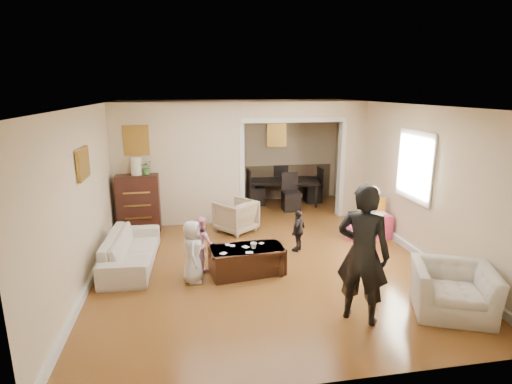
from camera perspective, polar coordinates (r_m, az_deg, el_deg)
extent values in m
plane|color=#935826|center=(7.46, 0.27, -8.21)|extent=(7.00, 7.00, 0.00)
cube|color=beige|center=(8.73, -10.78, 3.77)|extent=(2.75, 0.18, 2.60)
cube|color=beige|center=(9.48, 13.24, 4.46)|extent=(0.55, 0.18, 2.60)
cube|color=beige|center=(8.91, 5.32, 11.45)|extent=(2.22, 0.18, 0.35)
cube|color=white|center=(7.62, 21.53, 3.42)|extent=(0.03, 0.95, 1.10)
cube|color=brown|center=(8.60, -16.50, 6.99)|extent=(0.45, 0.03, 0.55)
cube|color=brown|center=(6.45, -23.16, 3.71)|extent=(0.03, 0.55, 0.40)
cube|color=brown|center=(10.55, 2.89, 7.98)|extent=(0.45, 0.03, 0.55)
imported|color=beige|center=(7.09, -17.15, -7.75)|extent=(0.82, 1.91, 0.55)
imported|color=tan|center=(8.33, -2.86, -3.39)|extent=(1.00, 1.00, 0.66)
imported|color=beige|center=(6.01, 25.91, -12.26)|extent=(1.23, 1.17, 0.64)
cube|color=#35130F|center=(8.72, -16.16, -1.40)|extent=(0.85, 0.48, 1.17)
cylinder|color=#F1E4C4|center=(8.55, -16.51, 3.53)|extent=(0.22, 0.22, 0.36)
imported|color=#447E38|center=(8.54, -15.16, 3.37)|extent=(0.26, 0.23, 0.29)
cube|color=#381B11|center=(6.53, -1.27, -9.57)|extent=(1.21, 0.73, 0.43)
imported|color=white|center=(6.40, -0.33, -7.55)|extent=(0.11, 0.11, 0.09)
cube|color=#DD3A68|center=(8.40, 16.43, -4.50)|extent=(0.50, 0.50, 0.47)
cube|color=yellow|center=(8.42, 17.06, -1.74)|extent=(0.20, 0.07, 0.30)
cylinder|color=teal|center=(8.23, 16.09, -2.84)|extent=(0.08, 0.08, 0.08)
cube|color=red|center=(8.37, 15.46, -2.62)|extent=(0.10, 0.08, 0.05)
imported|color=silver|center=(8.24, 17.24, -3.01)|extent=(0.22, 0.22, 0.05)
imported|color=black|center=(10.41, 4.06, 0.07)|extent=(1.91, 1.36, 0.61)
imported|color=black|center=(5.20, 14.81, -8.41)|extent=(0.78, 0.74, 1.79)
imported|color=silver|center=(6.23, -8.91, -8.28)|extent=(0.32, 0.48, 0.97)
imported|color=pink|center=(6.66, -7.69, -7.08)|extent=(0.50, 0.54, 0.89)
imported|color=black|center=(7.36, 5.97, -5.43)|extent=(0.44, 0.46, 0.76)
cube|color=white|center=(6.26, -0.95, -8.51)|extent=(0.12, 0.10, 0.00)
cube|color=white|center=(6.62, 0.77, -7.22)|extent=(0.10, 0.10, 0.00)
cube|color=white|center=(6.25, -4.62, -8.60)|extent=(0.13, 0.13, 0.00)
cube|color=white|center=(6.58, -4.00, -7.39)|extent=(0.08, 0.10, 0.00)
cube|color=white|center=(6.47, -1.45, -7.72)|extent=(0.13, 0.13, 0.00)
cube|color=white|center=(6.53, -3.32, -7.54)|extent=(0.08, 0.10, 0.00)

